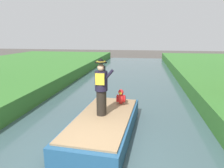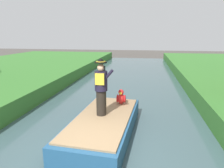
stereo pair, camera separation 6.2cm
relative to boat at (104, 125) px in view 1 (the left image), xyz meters
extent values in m
plane|color=#4C4742|center=(0.00, -1.63, -0.40)|extent=(80.00, 80.00, 0.00)
cube|color=#3D565B|center=(0.00, -1.63, -0.35)|extent=(7.05, 48.00, 0.10)
cube|color=#23517A|center=(0.00, 0.00, -0.02)|extent=(2.08, 4.31, 0.56)
cube|color=#997A56|center=(0.00, 0.00, 0.28)|extent=(1.91, 3.97, 0.05)
cylinder|color=black|center=(-0.09, 0.10, 0.72)|extent=(0.32, 0.32, 0.82)
cylinder|color=black|center=(-0.09, 0.10, 1.44)|extent=(0.40, 0.40, 0.62)
cube|color=gold|center=(-0.09, -0.09, 1.54)|extent=(0.28, 0.06, 0.36)
sphere|color=#DBA884|center=(-0.09, 0.10, 1.86)|extent=(0.23, 0.23, 0.23)
cylinder|color=black|center=(-0.09, 0.10, 2.03)|extent=(0.38, 0.38, 0.03)
cone|color=black|center=(-0.09, 0.10, 2.10)|extent=(0.26, 0.26, 0.12)
cylinder|color=gold|center=(-0.09, 0.10, 2.05)|extent=(0.29, 0.29, 0.02)
cylinder|color=black|center=(0.13, 0.06, 1.62)|extent=(0.38, 0.09, 0.43)
cube|color=black|center=(0.04, 0.04, 1.85)|extent=(0.03, 0.08, 0.15)
ellipsoid|color=red|center=(0.41, 1.30, 0.51)|extent=(0.26, 0.32, 0.40)
sphere|color=red|center=(0.41, 1.26, 0.78)|extent=(0.20, 0.20, 0.20)
cone|color=yellow|center=(0.41, 1.16, 0.77)|extent=(0.09, 0.09, 0.09)
ellipsoid|color=red|center=(0.27, 1.30, 0.51)|extent=(0.08, 0.20, 0.32)
ellipsoid|color=red|center=(0.55, 1.30, 0.51)|extent=(0.08, 0.20, 0.32)
camera|label=1|loc=(1.23, -6.01, 2.86)|focal=32.78mm
camera|label=2|loc=(1.29, -6.00, 2.86)|focal=32.78mm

